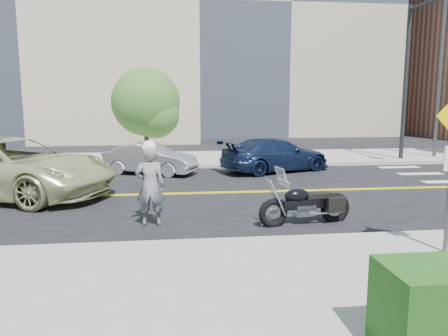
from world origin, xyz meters
name	(u,v)px	position (x,y,z in m)	size (l,w,h in m)	color
ground_plane	(198,193)	(0.00, 0.00, 0.00)	(120.00, 120.00, 0.00)	black
sidewalk_near	(228,296)	(0.00, -7.50, 0.07)	(60.00, 5.00, 0.15)	#9E9B91
sidewalk_far	(190,159)	(0.00, 7.50, 0.07)	(60.00, 5.00, 0.15)	#9E9B91
building_mid	(271,19)	(8.00, 26.00, 10.00)	(18.00, 14.00, 20.00)	#A39984
lamp_post	(440,74)	(12.00, 6.50, 4.15)	(0.16, 0.16, 8.00)	#4C4C51
traffic_light	(418,59)	(10.00, 5.08, 4.67)	(0.28, 4.50, 7.00)	black
motorcyclist	(150,184)	(-1.31, -3.42, 1.00)	(0.71, 0.49, 2.01)	silver
motorcycle	(306,195)	(2.35, -3.70, 0.69)	(2.28, 0.69, 1.39)	black
suv	(10,167)	(-5.70, 0.18, 0.90)	(2.99, 6.48, 1.80)	beige
parked_car_silver	(150,159)	(-1.69, 3.80, 0.60)	(1.28, 3.67, 1.21)	#93969A
parked_car_blue	(276,155)	(3.40, 3.89, 0.68)	(1.90, 4.67, 1.35)	#172445
tree_far_a	(146,102)	(-2.04, 7.74, 2.80)	(3.24, 3.24, 4.43)	#382619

